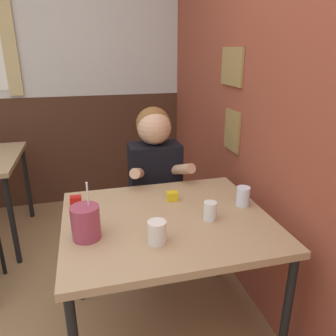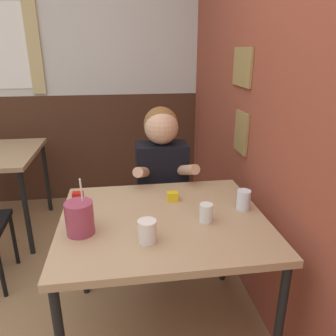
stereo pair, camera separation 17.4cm
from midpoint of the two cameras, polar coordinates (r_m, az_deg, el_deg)
brick_wall_right at (r=2.36m, az=8.29°, el=15.44°), size 0.08×4.36×2.70m
back_wall at (r=3.42m, az=-22.67°, el=15.65°), size 5.58×0.09×2.70m
main_table at (r=1.69m, az=-3.18°, el=-10.58°), size 1.02×0.87×0.74m
person_seated at (r=2.25m, az=-4.49°, el=-3.30°), size 0.42×0.42×1.19m
cocktail_pitcher at (r=1.52m, az=-17.38°, el=-9.12°), size 0.13×0.13×0.27m
glass_near_pitcher at (r=1.78m, az=10.22°, el=-4.92°), size 0.07×0.07×0.10m
glass_center at (r=1.62m, az=4.28°, el=-7.52°), size 0.06×0.06×0.09m
glass_far_side at (r=1.44m, az=-5.46°, el=-11.15°), size 0.08×0.08×0.10m
condiment_ketchup at (r=1.86m, az=-18.37°, el=-5.48°), size 0.06×0.04×0.05m
condiment_mustard at (r=1.82m, az=-1.99°, el=-4.97°), size 0.06×0.04×0.05m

